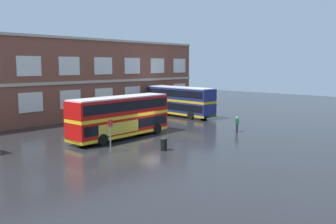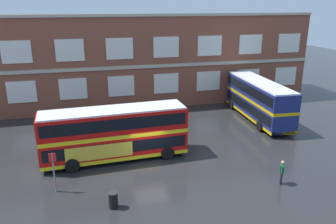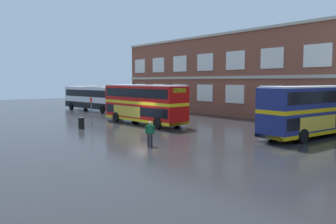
{
  "view_description": "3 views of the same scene",
  "coord_description": "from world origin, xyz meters",
  "px_view_note": "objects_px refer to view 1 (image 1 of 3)",
  "views": [
    {
      "loc": [
        -24.35,
        -25.01,
        7.1
      ],
      "look_at": [
        4.18,
        1.55,
        1.95
      ],
      "focal_mm": 38.2,
      "sensor_mm": 36.0,
      "label": 1
    },
    {
      "loc": [
        -4.5,
        -22.49,
        11.62
      ],
      "look_at": [
        2.08,
        2.63,
        3.2
      ],
      "focal_mm": 36.08,
      "sensor_mm": 36.0,
      "label": 2
    },
    {
      "loc": [
        26.52,
        -18.39,
        4.47
      ],
      "look_at": [
        2.82,
        0.84,
        1.65
      ],
      "focal_mm": 35.87,
      "sensor_mm": 36.0,
      "label": 3
    }
  ],
  "objects_px": {
    "double_decker_near": "(121,116)",
    "bus_stand_flag": "(110,133)",
    "double_decker_middle": "(180,101)",
    "station_litter_bin": "(164,144)",
    "waiting_passenger": "(237,124)"
  },
  "relations": [
    {
      "from": "double_decker_near",
      "to": "station_litter_bin",
      "type": "distance_m",
      "value": 6.87
    },
    {
      "from": "double_decker_near",
      "to": "double_decker_middle",
      "type": "relative_size",
      "value": 1.0
    },
    {
      "from": "double_decker_near",
      "to": "station_litter_bin",
      "type": "relative_size",
      "value": 10.78
    },
    {
      "from": "double_decker_middle",
      "to": "station_litter_bin",
      "type": "xyz_separation_m",
      "value": [
        -16.26,
        -12.43,
        -1.63
      ]
    },
    {
      "from": "double_decker_middle",
      "to": "waiting_passenger",
      "type": "distance_m",
      "value": 13.53
    },
    {
      "from": "bus_stand_flag",
      "to": "station_litter_bin",
      "type": "distance_m",
      "value": 4.53
    },
    {
      "from": "double_decker_near",
      "to": "bus_stand_flag",
      "type": "distance_m",
      "value": 5.79
    },
    {
      "from": "double_decker_middle",
      "to": "bus_stand_flag",
      "type": "relative_size",
      "value": 4.12
    },
    {
      "from": "double_decker_near",
      "to": "bus_stand_flag",
      "type": "relative_size",
      "value": 4.11
    },
    {
      "from": "double_decker_near",
      "to": "station_litter_bin",
      "type": "xyz_separation_m",
      "value": [
        -0.86,
        -6.62,
        -1.63
      ]
    },
    {
      "from": "double_decker_middle",
      "to": "bus_stand_flag",
      "type": "bearing_deg",
      "value": -153.81
    },
    {
      "from": "double_decker_middle",
      "to": "station_litter_bin",
      "type": "distance_m",
      "value": 20.53
    },
    {
      "from": "double_decker_middle",
      "to": "bus_stand_flag",
      "type": "xyz_separation_m",
      "value": [
        -19.68,
        -9.68,
        -0.51
      ]
    },
    {
      "from": "bus_stand_flag",
      "to": "station_litter_bin",
      "type": "relative_size",
      "value": 2.62
    },
    {
      "from": "waiting_passenger",
      "to": "bus_stand_flag",
      "type": "relative_size",
      "value": 0.63
    }
  ]
}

